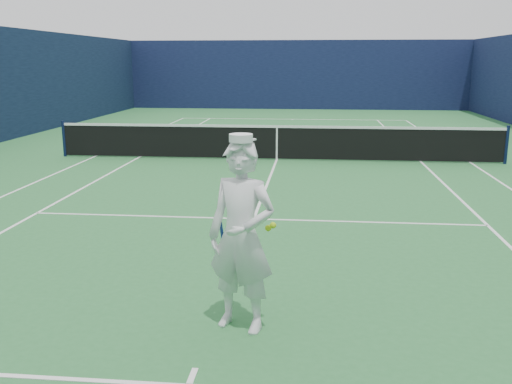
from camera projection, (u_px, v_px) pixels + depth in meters
ground at (277, 160)px, 16.56m from camera, size 80.00×80.00×0.00m
court_markings at (277, 160)px, 16.56m from camera, size 11.03×23.83×0.01m
windscreen_fence at (277, 90)px, 16.11m from camera, size 20.12×36.12×4.00m
tennis_net at (277, 141)px, 16.43m from camera, size 12.88×0.09×1.07m
tennis_player at (241, 236)px, 5.93m from camera, size 0.86×0.72×2.09m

